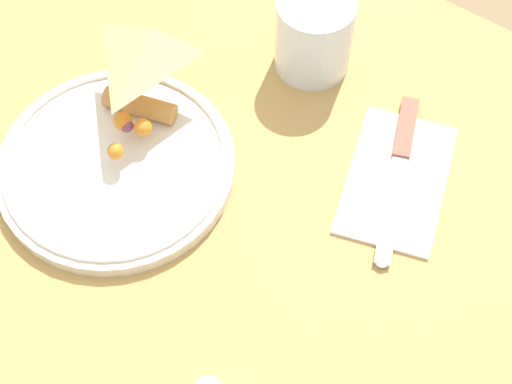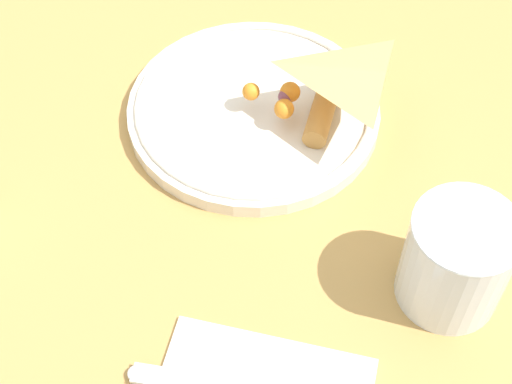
# 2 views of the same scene
# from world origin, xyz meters

# --- Properties ---
(dining_table) EXTENTS (0.95, 0.87, 0.76)m
(dining_table) POSITION_xyz_m (0.00, 0.00, 0.64)
(dining_table) COLOR tan
(dining_table) RESTS_ON ground_plane
(plate_pizza) EXTENTS (0.26, 0.26, 0.05)m
(plate_pizza) POSITION_xyz_m (-0.05, -0.08, 0.77)
(plate_pizza) COLOR silver
(plate_pizza) RESTS_ON dining_table
(milk_glass) EXTENTS (0.09, 0.09, 0.10)m
(milk_glass) POSITION_xyz_m (-0.29, 0.01, 0.80)
(milk_glass) COLOR white
(milk_glass) RESTS_ON dining_table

